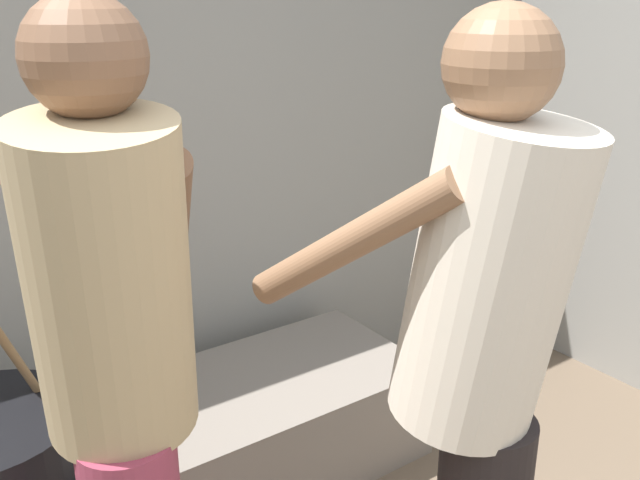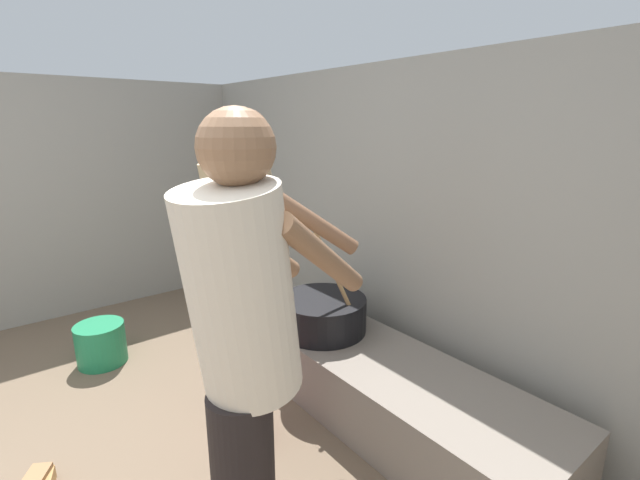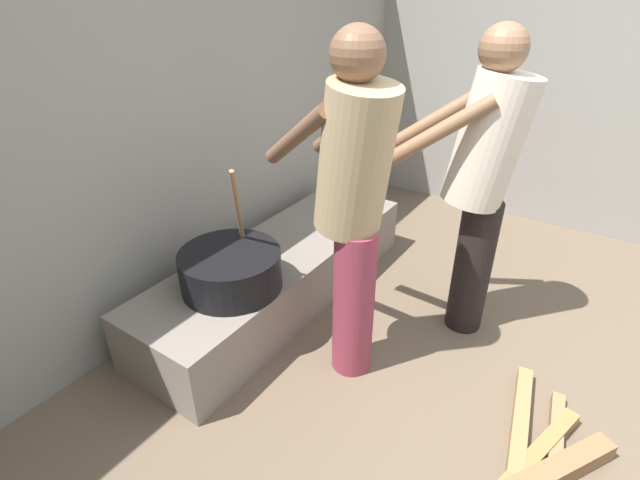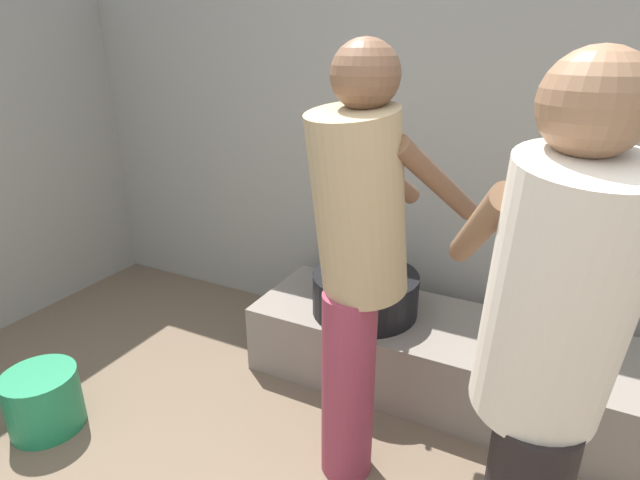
# 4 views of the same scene
# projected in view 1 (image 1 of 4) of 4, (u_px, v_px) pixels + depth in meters

# --- Properties ---
(hearth_ledge) EXTENTS (1.97, 0.60, 0.35)m
(hearth_ledge) POSITION_uv_depth(u_px,v_px,m) (146.00, 468.00, 2.22)
(hearth_ledge) COLOR slate
(hearth_ledge) RESTS_ON ground_plane
(cook_in_cream_shirt) EXTENTS (0.53, 0.73, 1.60)m
(cook_in_cream_shirt) POSITION_uv_depth(u_px,v_px,m) (480.00, 355.00, 1.41)
(cook_in_cream_shirt) COLOR black
(cook_in_cream_shirt) RESTS_ON ground_plane
(cook_in_tan_shirt) EXTENTS (0.54, 0.74, 1.62)m
(cook_in_tan_shirt) POSITION_uv_depth(u_px,v_px,m) (118.00, 364.00, 1.35)
(cook_in_tan_shirt) COLOR #8C3347
(cook_in_tan_shirt) RESTS_ON ground_plane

